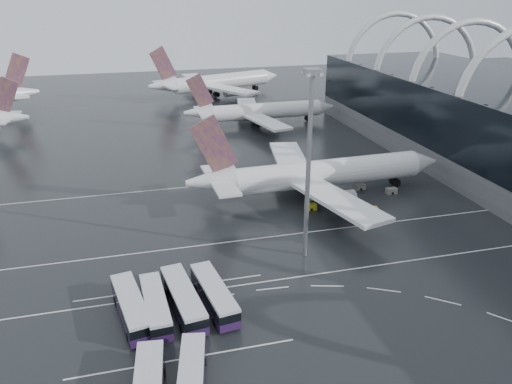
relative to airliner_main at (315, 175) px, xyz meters
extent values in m
plane|color=black|center=(-9.66, -27.92, -4.88)|extent=(420.00, 420.00, 0.00)
torus|color=silver|center=(48.34, 19.08, 13.12)|extent=(33.80, 1.80, 33.80)
torus|color=silver|center=(48.34, 38.08, 13.12)|extent=(33.80, 1.80, 33.80)
torus|color=silver|center=(48.34, 57.08, 13.12)|extent=(33.80, 1.80, 33.80)
cube|color=silver|center=(-9.66, -29.92, -4.88)|extent=(120.00, 0.25, 0.01)
cube|color=silver|center=(-9.66, -15.92, -4.88)|extent=(120.00, 0.25, 0.01)
cube|color=silver|center=(-9.66, 12.08, -4.88)|extent=(120.00, 0.25, 0.01)
cube|color=silver|center=(-33.66, -43.92, -4.88)|extent=(28.00, 0.25, 0.01)
cube|color=silver|center=(-33.66, -27.92, -4.88)|extent=(28.00, 0.25, 0.01)
cylinder|color=white|center=(2.93, 0.11, 0.18)|extent=(41.62, 7.36, 5.75)
cone|color=white|center=(26.60, 1.04, 0.18)|extent=(6.17, 5.98, 5.75)
cone|color=white|center=(-22.72, -0.89, 1.17)|extent=(10.14, 6.14, 5.75)
cube|color=#4C196A|center=(-21.73, -0.85, 8.51)|extent=(9.57, 0.97, 12.19)
cube|color=white|center=(-20.74, -0.81, 1.17)|extent=(5.16, 18.02, 0.50)
cube|color=white|center=(-0.55, -12.43, -0.42)|extent=(12.83, 25.74, 0.79)
cube|color=white|center=(-1.52, 12.35, -0.42)|extent=(11.05, 25.62, 0.79)
cylinder|color=slate|center=(2.29, -8.84, -2.20)|extent=(5.58, 3.58, 3.37)
cylinder|color=slate|center=(1.59, 9.00, -2.20)|extent=(5.58, 3.58, 3.37)
cube|color=black|center=(-1.03, -0.04, -3.79)|extent=(12.14, 6.81, 2.18)
cylinder|color=white|center=(6.37, 60.64, -0.34)|extent=(35.92, 5.65, 5.16)
cone|color=white|center=(26.96, 60.92, -0.34)|extent=(5.41, 5.23, 5.16)
cone|color=white|center=(-16.01, 60.33, 0.54)|extent=(8.96, 5.28, 5.16)
cube|color=#4C196A|center=(-15.12, 60.34, 7.13)|extent=(8.57, 0.65, 10.93)
cube|color=white|center=(-14.23, 60.36, 0.54)|extent=(4.22, 16.06, 0.44)
cube|color=white|center=(2.96, 49.47, -0.88)|extent=(10.99, 23.06, 0.71)
cube|color=white|center=(2.66, 71.70, -0.88)|extent=(10.43, 23.02, 0.71)
cylinder|color=slate|center=(5.59, 52.62, -2.48)|extent=(4.93, 3.09, 3.02)
cylinder|color=slate|center=(5.37, 68.63, -2.48)|extent=(4.93, 3.09, 3.02)
cube|color=black|center=(2.81, 60.59, -3.90)|extent=(10.75, 5.84, 1.96)
cylinder|color=white|center=(1.53, 111.69, 0.63)|extent=(41.83, 19.44, 6.27)
cone|color=white|center=(24.51, 119.48, 0.63)|extent=(8.16, 8.02, 6.27)
cone|color=white|center=(-23.50, 103.20, 1.72)|extent=(12.26, 9.41, 6.27)
cube|color=#4C196A|center=(-22.47, 103.55, 9.72)|extent=(10.07, 3.96, 13.29)
cube|color=white|center=(-21.45, 103.89, 1.72)|extent=(10.86, 20.00, 0.54)
cube|color=white|center=(1.78, 97.50, -0.01)|extent=(20.32, 27.11, 0.87)
cube|color=white|center=(-6.91, 123.10, -0.01)|extent=(10.69, 27.74, 0.87)
cylinder|color=slate|center=(3.63, 102.12, -1.96)|extent=(6.81, 5.39, 3.68)
cylinder|color=slate|center=(-2.62, 120.56, -1.96)|extent=(6.81, 5.39, 3.68)
cube|color=black|center=(-2.56, 110.30, -3.69)|extent=(14.51, 10.72, 2.38)
cone|color=white|center=(-70.80, 67.45, 0.66)|extent=(9.69, 6.41, 5.27)
cube|color=#4C196A|center=(-71.70, 67.57, 7.38)|extent=(8.75, 1.68, 11.17)
cube|color=white|center=(-72.61, 67.69, 0.66)|extent=(6.18, 16.75, 0.45)
cone|color=white|center=(-72.91, 102.10, 1.54)|extent=(11.95, 9.21, 6.11)
cube|color=#4C196A|center=(-73.91, 101.76, 9.34)|extent=(9.80, 3.91, 12.95)
cube|color=white|center=(-74.90, 101.41, 1.54)|extent=(10.66, 19.47, 0.53)
cube|color=#2A143F|center=(-39.49, -34.07, -3.94)|extent=(5.33, 13.88, 1.15)
cube|color=black|center=(-39.49, -34.07, -2.69)|extent=(5.34, 13.63, 1.36)
cube|color=silver|center=(-39.49, -34.07, -1.78)|extent=(5.33, 13.88, 0.47)
cylinder|color=black|center=(-37.30, -38.09, -4.36)|extent=(0.54, 1.09, 1.04)
cylinder|color=black|center=(-40.17, -38.59, -4.36)|extent=(0.54, 1.09, 1.04)
cylinder|color=black|center=(-38.81, -29.54, -4.36)|extent=(0.54, 1.09, 1.04)
cylinder|color=black|center=(-41.67, -30.04, -4.36)|extent=(0.54, 1.09, 1.04)
cube|color=#2A143F|center=(-36.28, -34.50, -3.99)|extent=(3.62, 13.00, 1.09)
cube|color=black|center=(-36.28, -34.50, -2.80)|extent=(3.66, 12.74, 1.29)
cube|color=silver|center=(-36.28, -34.50, -1.94)|extent=(3.62, 13.00, 0.44)
cylinder|color=black|center=(-34.67, -38.52, -4.39)|extent=(0.40, 1.01, 0.99)
cylinder|color=black|center=(-37.42, -38.69, -4.39)|extent=(0.40, 1.01, 0.99)
cylinder|color=black|center=(-35.15, -30.31, -4.39)|extent=(0.40, 1.01, 0.99)
cylinder|color=black|center=(-37.90, -30.48, -4.39)|extent=(0.40, 1.01, 0.99)
cube|color=#2A143F|center=(-32.44, -34.06, -3.91)|extent=(5.02, 14.34, 1.19)
cube|color=black|center=(-32.44, -34.06, -2.61)|extent=(5.04, 14.07, 1.40)
cube|color=silver|center=(-32.44, -34.06, -1.67)|extent=(5.02, 14.34, 0.49)
cylinder|color=black|center=(-30.34, -38.30, -4.34)|extent=(0.52, 1.12, 1.08)
cylinder|color=black|center=(-33.31, -38.71, -4.34)|extent=(0.52, 1.12, 1.08)
cylinder|color=black|center=(-31.56, -29.40, -4.34)|extent=(0.52, 1.12, 1.08)
cylinder|color=black|center=(-34.54, -29.81, -4.34)|extent=(0.52, 1.12, 1.08)
cube|color=#2A143F|center=(-28.07, -33.99, -3.94)|extent=(4.89, 13.82, 1.14)
cube|color=black|center=(-28.07, -33.99, -2.70)|extent=(4.91, 13.56, 1.35)
cube|color=silver|center=(-28.07, -33.99, -1.78)|extent=(4.89, 13.82, 0.47)
cylinder|color=black|center=(-26.02, -38.07, -4.36)|extent=(0.51, 1.08, 1.04)
cylinder|color=black|center=(-28.89, -38.48, -4.36)|extent=(0.51, 1.08, 1.04)
cylinder|color=black|center=(-27.24, -29.50, -4.36)|extent=(0.51, 1.08, 1.04)
cylinder|color=black|center=(-30.11, -29.90, -4.36)|extent=(0.51, 1.08, 1.04)
cube|color=silver|center=(-38.17, -50.35, -1.80)|extent=(4.45, 13.71, 0.47)
cylinder|color=black|center=(-36.27, -46.23, -4.36)|extent=(0.47, 1.07, 1.04)
cylinder|color=black|center=(-39.13, -45.91, -4.36)|extent=(0.47, 1.07, 1.04)
cube|color=black|center=(-33.42, -49.32, -2.87)|extent=(5.10, 12.48, 1.24)
cube|color=silver|center=(-33.42, -49.32, -2.04)|extent=(5.09, 12.72, 0.43)
cylinder|color=black|center=(-31.35, -45.68, -4.40)|extent=(0.51, 1.00, 0.96)
cylinder|color=black|center=(-33.96, -45.17, -4.40)|extent=(0.51, 1.00, 0.96)
cylinder|color=gray|center=(-10.69, -23.53, 10.22)|extent=(0.75, 0.75, 30.19)
cube|color=gray|center=(-10.69, -23.53, 25.64)|extent=(2.37, 2.37, 0.86)
cube|color=silver|center=(-10.69, -23.53, 25.31)|extent=(2.16, 2.16, 0.43)
cube|color=gold|center=(8.07, -11.19, -4.28)|extent=(2.18, 1.29, 1.19)
cube|color=slate|center=(11.17, 0.87, -4.27)|extent=(2.25, 1.33, 1.23)
cube|color=gold|center=(-3.31, -6.56, -4.27)|extent=(2.26, 1.33, 1.23)
cube|color=slate|center=(16.79, -3.02, -4.25)|extent=(2.32, 1.37, 1.26)
camera|label=1|loc=(-37.44, -92.94, 37.20)|focal=35.00mm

